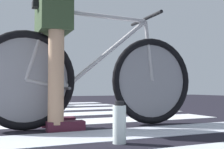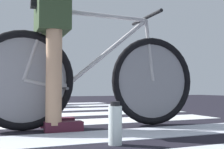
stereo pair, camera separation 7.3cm
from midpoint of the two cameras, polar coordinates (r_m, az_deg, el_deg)
bicycle_1_of_3 at (r=2.29m, az=-2.87°, el=-0.48°), size 1.74×0.52×0.93m
cyclist_1_of_3 at (r=2.25m, az=-10.50°, el=6.01°), size 0.33×0.42×0.98m
water_bottle at (r=1.62m, az=1.80°, el=-9.42°), size 0.07×0.07×0.23m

